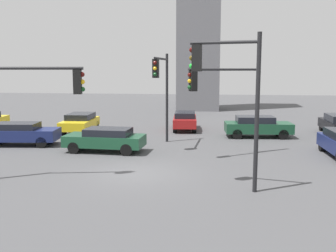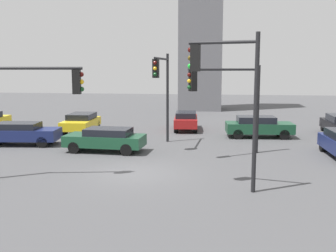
{
  "view_description": "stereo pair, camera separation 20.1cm",
  "coord_description": "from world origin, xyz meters",
  "px_view_note": "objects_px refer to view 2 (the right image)",
  "views": [
    {
      "loc": [
        3.51,
        -16.31,
        4.54
      ],
      "look_at": [
        0.87,
        4.01,
        1.52
      ],
      "focal_mm": 41.53,
      "sensor_mm": 36.0,
      "label": 1
    },
    {
      "loc": [
        3.71,
        -16.28,
        4.54
      ],
      "look_at": [
        0.87,
        4.01,
        1.52
      ],
      "focal_mm": 41.53,
      "sensor_mm": 36.0,
      "label": 2
    }
  ],
  "objects_px": {
    "traffic_light_2": "(226,83)",
    "car_2": "(258,126)",
    "car_8": "(186,120)",
    "traffic_light_1": "(35,96)",
    "traffic_light_3": "(226,91)",
    "car_7": "(106,139)",
    "car_6": "(81,122)",
    "car_3": "(21,133)",
    "traffic_light_0": "(162,81)"
  },
  "relations": [
    {
      "from": "car_8",
      "to": "car_3",
      "type": "bearing_deg",
      "value": 123.14
    },
    {
      "from": "car_3",
      "to": "car_6",
      "type": "bearing_deg",
      "value": 63.23
    },
    {
      "from": "car_3",
      "to": "car_7",
      "type": "height_order",
      "value": "car_3"
    },
    {
      "from": "car_6",
      "to": "car_8",
      "type": "distance_m",
      "value": 7.69
    },
    {
      "from": "car_7",
      "to": "traffic_light_1",
      "type": "bearing_deg",
      "value": 79.73
    },
    {
      "from": "car_2",
      "to": "car_8",
      "type": "xyz_separation_m",
      "value": [
        -5.09,
        2.49,
        -0.01
      ]
    },
    {
      "from": "car_2",
      "to": "car_7",
      "type": "xyz_separation_m",
      "value": [
        -8.77,
        -5.81,
        -0.04
      ]
    },
    {
      "from": "traffic_light_3",
      "to": "car_2",
      "type": "xyz_separation_m",
      "value": [
        2.26,
        6.11,
        -2.69
      ]
    },
    {
      "from": "traffic_light_2",
      "to": "traffic_light_3",
      "type": "distance_m",
      "value": 5.65
    },
    {
      "from": "traffic_light_2",
      "to": "car_3",
      "type": "distance_m",
      "value": 14.39
    },
    {
      "from": "traffic_light_3",
      "to": "car_7",
      "type": "distance_m",
      "value": 7.07
    },
    {
      "from": "car_6",
      "to": "traffic_light_0",
      "type": "bearing_deg",
      "value": 53.13
    },
    {
      "from": "traffic_light_0",
      "to": "car_2",
      "type": "bearing_deg",
      "value": 127.03
    },
    {
      "from": "car_7",
      "to": "car_8",
      "type": "height_order",
      "value": "car_8"
    },
    {
      "from": "traffic_light_3",
      "to": "car_3",
      "type": "bearing_deg",
      "value": -41.31
    },
    {
      "from": "traffic_light_2",
      "to": "car_6",
      "type": "distance_m",
      "value": 16.22
    },
    {
      "from": "traffic_light_2",
      "to": "car_2",
      "type": "xyz_separation_m",
      "value": [
        2.29,
        11.73,
        -3.28
      ]
    },
    {
      "from": "traffic_light_0",
      "to": "car_2",
      "type": "height_order",
      "value": "traffic_light_0"
    },
    {
      "from": "traffic_light_3",
      "to": "car_7",
      "type": "xyz_separation_m",
      "value": [
        -6.51,
        0.3,
        -2.73
      ]
    },
    {
      "from": "car_2",
      "to": "car_7",
      "type": "height_order",
      "value": "car_2"
    },
    {
      "from": "car_3",
      "to": "car_8",
      "type": "height_order",
      "value": "car_8"
    },
    {
      "from": "traffic_light_2",
      "to": "car_8",
      "type": "xyz_separation_m",
      "value": [
        -2.8,
        14.23,
        -3.29
      ]
    },
    {
      "from": "car_7",
      "to": "traffic_light_0",
      "type": "bearing_deg",
      "value": -144.49
    },
    {
      "from": "traffic_light_0",
      "to": "car_2",
      "type": "xyz_separation_m",
      "value": [
        5.88,
        3.95,
        -3.08
      ]
    },
    {
      "from": "car_6",
      "to": "car_3",
      "type": "bearing_deg",
      "value": -23.64
    },
    {
      "from": "traffic_light_0",
      "to": "car_8",
      "type": "distance_m",
      "value": 7.19
    },
    {
      "from": "car_3",
      "to": "car_6",
      "type": "height_order",
      "value": "car_6"
    },
    {
      "from": "traffic_light_2",
      "to": "car_7",
      "type": "xyz_separation_m",
      "value": [
        -6.48,
        5.92,
        -3.33
      ]
    },
    {
      "from": "traffic_light_1",
      "to": "car_7",
      "type": "bearing_deg",
      "value": 65.8
    },
    {
      "from": "car_8",
      "to": "traffic_light_0",
      "type": "bearing_deg",
      "value": 168.51
    },
    {
      "from": "car_3",
      "to": "car_2",
      "type": "bearing_deg",
      "value": 11.5
    },
    {
      "from": "traffic_light_0",
      "to": "car_2",
      "type": "relative_size",
      "value": 1.21
    },
    {
      "from": "traffic_light_2",
      "to": "car_7",
      "type": "distance_m",
      "value": 9.39
    },
    {
      "from": "traffic_light_1",
      "to": "traffic_light_2",
      "type": "xyz_separation_m",
      "value": [
        7.74,
        -0.46,
        0.58
      ]
    },
    {
      "from": "traffic_light_1",
      "to": "car_8",
      "type": "bearing_deg",
      "value": 59.06
    },
    {
      "from": "traffic_light_3",
      "to": "car_2",
      "type": "relative_size",
      "value": 1.05
    },
    {
      "from": "traffic_light_2",
      "to": "car_3",
      "type": "xyz_separation_m",
      "value": [
        -12.1,
        7.07,
        -3.3
      ]
    },
    {
      "from": "traffic_light_0",
      "to": "traffic_light_2",
      "type": "relative_size",
      "value": 0.94
    },
    {
      "from": "traffic_light_1",
      "to": "car_2",
      "type": "distance_m",
      "value": 15.33
    },
    {
      "from": "traffic_light_2",
      "to": "car_6",
      "type": "relative_size",
      "value": 1.37
    },
    {
      "from": "traffic_light_1",
      "to": "traffic_light_2",
      "type": "bearing_deg",
      "value": -14.61
    },
    {
      "from": "traffic_light_3",
      "to": "car_7",
      "type": "bearing_deg",
      "value": -37.18
    },
    {
      "from": "car_3",
      "to": "traffic_light_2",
      "type": "bearing_deg",
      "value": -36.76
    },
    {
      "from": "traffic_light_1",
      "to": "car_7",
      "type": "xyz_separation_m",
      "value": [
        1.26,
        5.46,
        -2.75
      ]
    },
    {
      "from": "car_8",
      "to": "car_6",
      "type": "bearing_deg",
      "value": 101.09
    },
    {
      "from": "car_2",
      "to": "car_7",
      "type": "distance_m",
      "value": 10.52
    },
    {
      "from": "car_2",
      "to": "traffic_light_2",
      "type": "bearing_deg",
      "value": -105.75
    },
    {
      "from": "traffic_light_0",
      "to": "car_7",
      "type": "distance_m",
      "value": 4.64
    },
    {
      "from": "car_7",
      "to": "car_8",
      "type": "bearing_deg",
      "value": -111.17
    },
    {
      "from": "traffic_light_1",
      "to": "car_7",
      "type": "distance_m",
      "value": 6.24
    }
  ]
}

